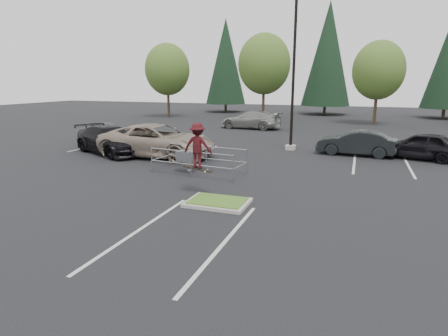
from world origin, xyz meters
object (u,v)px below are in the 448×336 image
(car_r_black, at_px, (421,146))
(conif_b, at_px, (328,54))
(cart_corral, at_px, (190,157))
(car_r_charc, at_px, (356,143))
(decid_a, at_px, (168,71))
(car_l_tan, at_px, (157,141))
(decid_b, at_px, (264,66))
(car_l_black, at_px, (110,140))
(skateboarder, at_px, (198,146))
(car_l_grey, at_px, (106,131))
(car_far_silver, at_px, (251,120))
(light_pole, at_px, (293,78))
(conif_a, at_px, (226,62))
(decid_c, at_px, (378,72))

(car_r_black, bearing_deg, conif_b, -148.69)
(cart_corral, height_order, car_r_charc, car_r_charc)
(car_r_charc, bearing_deg, decid_a, -124.56)
(car_l_tan, distance_m, car_r_black, 15.16)
(decid_b, xyz_separation_m, car_r_charc, (10.51, -19.03, -5.30))
(car_l_black, bearing_deg, cart_corral, -88.64)
(cart_corral, bearing_deg, car_l_tan, 145.02)
(skateboarder, distance_m, car_l_grey, 16.22)
(cart_corral, relative_size, skateboarder, 2.40)
(car_l_grey, bearing_deg, car_r_charc, -72.40)
(conif_b, distance_m, car_far_silver, 20.41)
(car_r_charc, relative_size, car_r_black, 0.99)
(light_pole, xyz_separation_m, skateboarder, (-1.70, -11.00, -2.65))
(decid_b, height_order, conif_a, conif_a)
(cart_corral, relative_size, car_l_black, 0.79)
(car_l_tan, bearing_deg, decid_a, 26.73)
(car_far_silver, bearing_deg, cart_corral, 11.94)
(decid_b, bearing_deg, conif_b, 58.91)
(light_pole, height_order, car_l_grey, light_pole)
(conif_a, relative_size, conif_b, 0.90)
(car_l_tan, height_order, car_r_charc, car_l_tan)
(decid_c, height_order, car_far_silver, decid_c)
(conif_a, relative_size, car_l_black, 2.25)
(cart_corral, bearing_deg, car_r_charc, 50.76)
(light_pole, distance_m, decid_c, 18.67)
(car_r_black, bearing_deg, decid_c, -157.86)
(cart_corral, bearing_deg, conif_a, 112.97)
(conif_a, height_order, car_l_black, conif_a)
(conif_a, xyz_separation_m, skateboarder, (12.80, -39.00, -5.19))
(conif_b, relative_size, car_r_black, 3.17)
(skateboarder, distance_m, car_far_silver, 21.37)
(light_pole, xyz_separation_m, cart_corral, (-3.50, -7.95, -3.77))
(conif_b, distance_m, car_r_charc, 30.19)
(conif_b, bearing_deg, decid_a, -149.83)
(decid_a, bearing_deg, skateboarder, -59.93)
(decid_a, height_order, conif_a, conif_a)
(car_l_black, bearing_deg, decid_b, 15.67)
(light_pole, relative_size, car_r_black, 2.21)
(decid_c, height_order, car_l_tan, decid_c)
(decid_b, height_order, car_l_black, decid_b)
(light_pole, relative_size, decid_c, 1.21)
(car_r_charc, bearing_deg, conif_a, -142.11)
(decid_c, height_order, car_l_grey, decid_c)
(light_pole, relative_size, cart_corral, 2.22)
(light_pole, distance_m, car_r_black, 8.41)
(conif_a, height_order, conif_b, conif_b)
(car_r_black, bearing_deg, skateboarder, -25.34)
(conif_a, relative_size, cart_corral, 2.85)
(decid_c, relative_size, conif_a, 0.64)
(car_l_black, relative_size, car_l_grey, 1.42)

